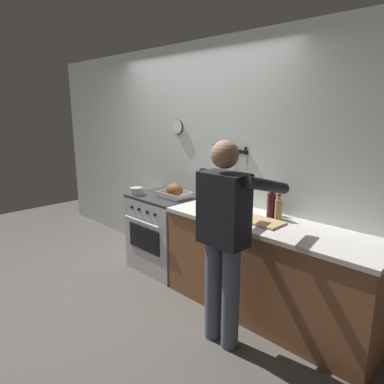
{
  "coord_description": "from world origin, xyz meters",
  "views": [
    {
      "loc": [
        2.8,
        -1.57,
        1.88
      ],
      "look_at": [
        0.37,
        0.85,
        1.06
      ],
      "focal_mm": 32.81,
      "sensor_mm": 36.0,
      "label": 1
    }
  ],
  "objects": [
    {
      "name": "bottle_hot_sauce",
      "position": [
        0.46,
        1.16,
        0.99
      ],
      "size": [
        0.05,
        0.05,
        0.21
      ],
      "color": "red",
      "rests_on": "counter_block"
    },
    {
      "name": "counter_block",
      "position": [
        1.2,
        0.99,
        0.45
      ],
      "size": [
        2.03,
        0.65,
        0.9
      ],
      "color": "brown",
      "rests_on": "ground"
    },
    {
      "name": "stove",
      "position": [
        -0.22,
        0.99,
        0.45
      ],
      "size": [
        0.76,
        0.67,
        0.9
      ],
      "color": "#BCBCC1",
      "rests_on": "ground"
    },
    {
      "name": "bottle_vinegar",
      "position": [
        1.2,
        1.12,
        1.0
      ],
      "size": [
        0.07,
        0.07,
        0.24
      ],
      "color": "#997F4C",
      "rests_on": "counter_block"
    },
    {
      "name": "bottle_olive_oil",
      "position": [
        0.45,
        1.07,
        1.02
      ],
      "size": [
        0.07,
        0.07,
        0.28
      ],
      "color": "#385623",
      "rests_on": "counter_block"
    },
    {
      "name": "roasting_pan",
      "position": [
        -0.07,
        1.01,
        0.97
      ],
      "size": [
        0.35,
        0.26,
        0.16
      ],
      "color": "#B7B7BC",
      "rests_on": "stove"
    },
    {
      "name": "person_cook",
      "position": [
        1.16,
        0.42,
        0.95
      ],
      "size": [
        0.51,
        0.63,
        1.66
      ],
      "rotation": [
        0.0,
        0.0,
        1.43
      ],
      "color": "#4C566B",
      "rests_on": "ground"
    },
    {
      "name": "bottle_wine_red",
      "position": [
        1.12,
        1.13,
        1.02
      ],
      "size": [
        0.08,
        0.08,
        0.3
      ],
      "color": "#47141E",
      "rests_on": "counter_block"
    },
    {
      "name": "ground_plane",
      "position": [
        0.0,
        0.0,
        0.0
      ],
      "size": [
        8.0,
        8.0,
        0.0
      ],
      "primitive_type": "plane",
      "color": "#4C4742"
    },
    {
      "name": "bottle_soy_sauce",
      "position": [
        0.31,
        1.24,
        0.99
      ],
      "size": [
        0.06,
        0.06,
        0.21
      ],
      "color": "black",
      "rests_on": "counter_block"
    },
    {
      "name": "bottle_cooking_oil",
      "position": [
        1.07,
        1.21,
        1.01
      ],
      "size": [
        0.07,
        0.07,
        0.26
      ],
      "color": "gold",
      "rests_on": "counter_block"
    },
    {
      "name": "wall_back",
      "position": [
        -0.0,
        1.35,
        1.3
      ],
      "size": [
        6.0,
        0.13,
        2.6
      ],
      "color": "silver",
      "rests_on": "ground"
    },
    {
      "name": "cutting_board",
      "position": [
        1.15,
        0.94,
        0.91
      ],
      "size": [
        0.36,
        0.24,
        0.02
      ],
      "primitive_type": "cube",
      "color": "tan",
      "rests_on": "counter_block"
    },
    {
      "name": "saucepan",
      "position": [
        -0.48,
        0.78,
        0.94
      ],
      "size": [
        0.15,
        0.15,
        0.09
      ],
      "color": "#B7B7BC",
      "rests_on": "stove"
    }
  ]
}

